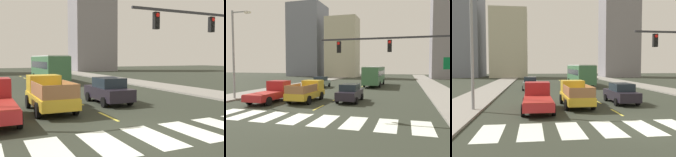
% 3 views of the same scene
% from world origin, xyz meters
% --- Properties ---
extents(ground_plane, '(160.00, 160.00, 0.00)m').
position_xyz_m(ground_plane, '(0.00, 0.00, 0.00)').
color(ground_plane, '#2D3126').
extents(sidewalk_right, '(3.81, 110.00, 0.15)m').
position_xyz_m(sidewalk_right, '(11.20, 18.00, 0.07)').
color(sidewalk_right, gray).
rests_on(sidewalk_right, ground).
extents(crosswalk_stripe_2, '(1.21, 3.18, 0.01)m').
position_xyz_m(crosswalk_stripe_2, '(-3.91, 0.00, 0.00)').
color(crosswalk_stripe_2, silver).
rests_on(crosswalk_stripe_2, ground).
extents(crosswalk_stripe_3, '(1.21, 3.18, 0.01)m').
position_xyz_m(crosswalk_stripe_3, '(-1.95, 0.00, 0.00)').
color(crosswalk_stripe_3, silver).
rests_on(crosswalk_stripe_3, ground).
extents(crosswalk_stripe_4, '(1.21, 3.18, 0.01)m').
position_xyz_m(crosswalk_stripe_4, '(0.00, 0.00, 0.00)').
color(crosswalk_stripe_4, silver).
rests_on(crosswalk_stripe_4, ground).
extents(crosswalk_stripe_5, '(1.21, 3.18, 0.01)m').
position_xyz_m(crosswalk_stripe_5, '(1.95, 0.00, 0.00)').
color(crosswalk_stripe_5, silver).
rests_on(crosswalk_stripe_5, ground).
extents(lane_dash_0, '(0.16, 2.40, 0.01)m').
position_xyz_m(lane_dash_0, '(0.00, 4.00, 0.00)').
color(lane_dash_0, '#E1D248').
rests_on(lane_dash_0, ground).
extents(lane_dash_1, '(0.16, 2.40, 0.01)m').
position_xyz_m(lane_dash_1, '(0.00, 9.00, 0.00)').
color(lane_dash_1, '#E1D248').
rests_on(lane_dash_1, ground).
extents(lane_dash_2, '(0.16, 2.40, 0.01)m').
position_xyz_m(lane_dash_2, '(0.00, 14.00, 0.00)').
color(lane_dash_2, '#E1D248').
rests_on(lane_dash_2, ground).
extents(lane_dash_3, '(0.16, 2.40, 0.01)m').
position_xyz_m(lane_dash_3, '(0.00, 19.00, 0.00)').
color(lane_dash_3, '#E1D248').
rests_on(lane_dash_3, ground).
extents(lane_dash_4, '(0.16, 2.40, 0.01)m').
position_xyz_m(lane_dash_4, '(0.00, 24.00, 0.00)').
color(lane_dash_4, '#E1D248').
rests_on(lane_dash_4, ground).
extents(lane_dash_5, '(0.16, 2.40, 0.01)m').
position_xyz_m(lane_dash_5, '(0.00, 29.00, 0.00)').
color(lane_dash_5, '#E1D248').
rests_on(lane_dash_5, ground).
extents(lane_dash_6, '(0.16, 2.40, 0.01)m').
position_xyz_m(lane_dash_6, '(0.00, 34.00, 0.00)').
color(lane_dash_6, '#E1D248').
rests_on(lane_dash_6, ground).
extents(lane_dash_7, '(0.16, 2.40, 0.01)m').
position_xyz_m(lane_dash_7, '(0.00, 39.00, 0.00)').
color(lane_dash_7, '#E1D248').
rests_on(lane_dash_7, ground).
extents(pickup_stakebed, '(2.18, 5.20, 1.96)m').
position_xyz_m(pickup_stakebed, '(-2.37, 7.13, 0.94)').
color(pickup_stakebed, gold).
rests_on(pickup_stakebed, ground).
extents(city_bus, '(2.72, 10.80, 3.32)m').
position_xyz_m(city_bus, '(1.76, 25.46, 1.95)').
color(city_bus, '#3B6B45').
rests_on(city_bus, ground).
extents(sedan_near_left, '(2.02, 4.40, 1.72)m').
position_xyz_m(sedan_near_left, '(1.75, 7.79, 0.86)').
color(sedan_near_left, black).
rests_on(sedan_near_left, ground).
extents(tower_tall_centre, '(9.75, 7.25, 26.19)m').
position_xyz_m(tower_tall_centre, '(18.12, 52.29, 13.09)').
color(tower_tall_centre, gray).
rests_on(tower_tall_centre, ground).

